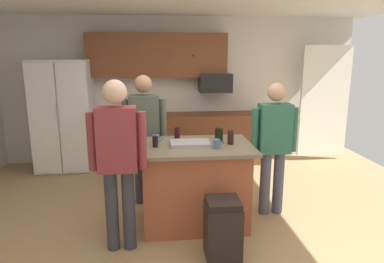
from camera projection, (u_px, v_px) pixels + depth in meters
name	position (u px, v px, depth m)	size (l,w,h in m)	color
floor	(198.00, 228.00, 4.10)	(7.04, 7.04, 0.00)	tan
back_wall	(180.00, 90.00, 6.52)	(6.40, 0.10, 2.60)	silver
french_door_window_panel	(324.00, 102.00, 6.44)	(0.90, 0.06, 2.00)	white
cabinet_run_upper	(158.00, 55.00, 6.15)	(2.40, 0.38, 0.75)	brown
cabinet_run_lower	(214.00, 138.00, 6.47)	(1.80, 0.63, 0.90)	brown
refrigerator	(64.00, 115.00, 6.00)	(0.94, 0.76, 1.87)	white
microwave_over_range	(215.00, 83.00, 6.26)	(0.56, 0.40, 0.32)	black
kitchen_island	(195.00, 184.00, 4.14)	(1.31, 0.92, 0.96)	#AD5638
person_guest_left	(145.00, 131.00, 4.61)	(0.57, 0.23, 1.71)	#383842
person_host_foreground	(118.00, 155.00, 3.48)	(0.57, 0.23, 1.75)	#383842
person_guest_by_door	(274.00, 141.00, 4.30)	(0.57, 0.22, 1.64)	#4C5166
glass_dark_ale	(218.00, 133.00, 4.32)	(0.07, 0.07, 0.12)	black
glass_pilsner	(155.00, 141.00, 3.93)	(0.06, 0.06, 0.12)	black
glass_short_whisky	(177.00, 133.00, 4.29)	(0.07, 0.07, 0.14)	black
tumbler_amber	(220.00, 135.00, 4.14)	(0.06, 0.06, 0.16)	black
mug_ceramic_white	(217.00, 144.00, 3.87)	(0.12, 0.08, 0.10)	#4C6B99
glass_stout_tall	(231.00, 137.00, 4.04)	(0.07, 0.07, 0.17)	black
mug_blue_stoneware	(156.00, 139.00, 4.07)	(0.12, 0.08, 0.10)	#4C6B99
serving_tray	(190.00, 143.00, 4.02)	(0.44, 0.30, 0.04)	#B7B7BC
trash_bin	(223.00, 229.00, 3.48)	(0.34, 0.34, 0.61)	black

